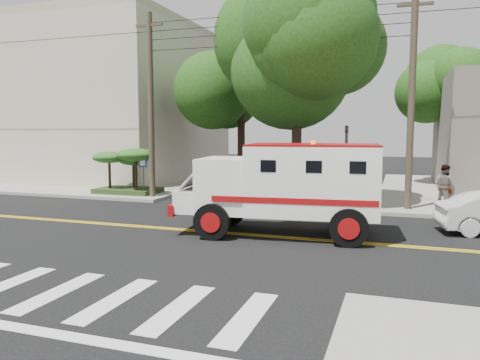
% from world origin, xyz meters
% --- Properties ---
extents(ground, '(100.00, 100.00, 0.00)m').
position_xyz_m(ground, '(0.00, 0.00, 0.00)').
color(ground, black).
rests_on(ground, ground).
extents(sidewalk_nw, '(17.00, 17.00, 0.15)m').
position_xyz_m(sidewalk_nw, '(-13.50, 13.50, 0.07)').
color(sidewalk_nw, gray).
rests_on(sidewalk_nw, ground).
extents(building_left, '(16.00, 14.00, 10.00)m').
position_xyz_m(building_left, '(-15.50, 15.00, 5.15)').
color(building_left, beige).
rests_on(building_left, sidewalk_nw).
extents(utility_pole_left, '(0.28, 0.28, 9.00)m').
position_xyz_m(utility_pole_left, '(-5.60, 6.00, 4.50)').
color(utility_pole_left, '#382D23').
rests_on(utility_pole_left, ground).
extents(utility_pole_right, '(0.28, 0.28, 9.00)m').
position_xyz_m(utility_pole_right, '(6.30, 6.20, 4.50)').
color(utility_pole_right, '#382D23').
rests_on(utility_pole_right, ground).
extents(tree_main, '(6.08, 5.70, 9.85)m').
position_xyz_m(tree_main, '(1.94, 6.21, 7.20)').
color(tree_main, black).
rests_on(tree_main, ground).
extents(tree_left, '(4.48, 4.20, 7.70)m').
position_xyz_m(tree_left, '(-2.68, 11.79, 5.73)').
color(tree_left, black).
rests_on(tree_left, ground).
extents(tree_right, '(4.80, 4.50, 8.20)m').
position_xyz_m(tree_right, '(8.84, 15.77, 6.09)').
color(tree_right, black).
rests_on(tree_right, ground).
extents(traffic_signal, '(0.15, 0.18, 3.60)m').
position_xyz_m(traffic_signal, '(3.80, 5.60, 2.23)').
color(traffic_signal, '#3F3F42').
rests_on(traffic_signal, ground).
extents(accessibility_sign, '(0.45, 0.10, 2.02)m').
position_xyz_m(accessibility_sign, '(-6.20, 6.17, 1.37)').
color(accessibility_sign, '#3F3F42').
rests_on(accessibility_sign, ground).
extents(palm_planter, '(3.52, 2.63, 2.36)m').
position_xyz_m(palm_planter, '(-7.44, 6.62, 1.65)').
color(palm_planter, '#1E3314').
rests_on(palm_planter, sidewalk_nw).
extents(armored_truck, '(6.74, 3.21, 2.97)m').
position_xyz_m(armored_truck, '(2.49, 0.37, 1.69)').
color(armored_truck, white).
rests_on(armored_truck, ground).
extents(pedestrian_a, '(0.75, 0.72, 1.73)m').
position_xyz_m(pedestrian_a, '(8.07, 8.17, 1.01)').
color(pedestrian_a, gray).
rests_on(pedestrian_a, sidewalk_ne).
extents(pedestrian_b, '(1.10, 1.07, 1.78)m').
position_xyz_m(pedestrian_b, '(7.79, 7.63, 1.04)').
color(pedestrian_b, gray).
rests_on(pedestrian_b, sidewalk_ne).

